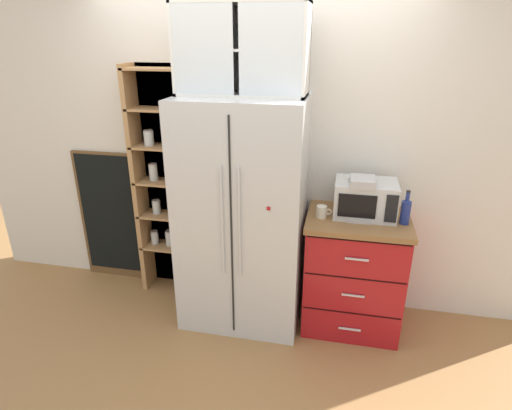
# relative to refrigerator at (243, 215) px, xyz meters

# --- Properties ---
(ground_plane) EXTENTS (10.75, 10.75, 0.00)m
(ground_plane) POSITION_rel_refrigerator_xyz_m (-0.00, -0.01, -0.88)
(ground_plane) COLOR #9E7042
(wall_back_cream) EXTENTS (5.05, 0.10, 2.55)m
(wall_back_cream) POSITION_rel_refrigerator_xyz_m (-0.00, 0.39, 0.39)
(wall_back_cream) COLOR silver
(wall_back_cream) RESTS_ON ground
(refrigerator) EXTENTS (0.92, 0.70, 1.77)m
(refrigerator) POSITION_rel_refrigerator_xyz_m (0.00, 0.00, 0.00)
(refrigerator) COLOR silver
(refrigerator) RESTS_ON ground
(pantry_shelf_column) EXTENTS (0.53, 0.25, 1.96)m
(pantry_shelf_column) POSITION_rel_refrigerator_xyz_m (-0.74, 0.29, 0.11)
(pantry_shelf_column) COLOR brown
(pantry_shelf_column) RESTS_ON ground
(counter_cabinet) EXTENTS (0.75, 0.60, 0.92)m
(counter_cabinet) POSITION_rel_refrigerator_xyz_m (0.86, 0.05, -0.42)
(counter_cabinet) COLOR #A8161C
(counter_cabinet) RESTS_ON ground
(microwave) EXTENTS (0.44, 0.33, 0.26)m
(microwave) POSITION_rel_refrigerator_xyz_m (0.89, 0.10, 0.17)
(microwave) COLOR silver
(microwave) RESTS_ON counter_cabinet
(coffee_maker) EXTENTS (0.17, 0.20, 0.31)m
(coffee_maker) POSITION_rel_refrigerator_xyz_m (0.86, 0.06, 0.19)
(coffee_maker) COLOR #B7B7BC
(coffee_maker) RESTS_ON counter_cabinet
(mug_cream) EXTENTS (0.11, 0.08, 0.09)m
(mug_cream) POSITION_rel_refrigerator_xyz_m (0.59, -0.01, 0.08)
(mug_cream) COLOR silver
(mug_cream) RESTS_ON counter_cabinet
(mug_charcoal) EXTENTS (0.12, 0.08, 0.10)m
(mug_charcoal) POSITION_rel_refrigerator_xyz_m (0.86, 0.06, 0.08)
(mug_charcoal) COLOR #2D2D33
(mug_charcoal) RESTS_ON counter_cabinet
(bottle_cobalt) EXTENTS (0.07, 0.07, 0.25)m
(bottle_cobalt) POSITION_rel_refrigerator_xyz_m (1.17, 0.01, 0.14)
(bottle_cobalt) COLOR navy
(bottle_cobalt) RESTS_ON counter_cabinet
(bottle_amber) EXTENTS (0.06, 0.06, 0.25)m
(bottle_amber) POSITION_rel_refrigerator_xyz_m (0.86, 0.02, 0.14)
(bottle_amber) COLOR brown
(bottle_amber) RESTS_ON counter_cabinet
(upper_cabinet) EXTENTS (0.88, 0.32, 0.59)m
(upper_cabinet) POSITION_rel_refrigerator_xyz_m (-0.00, 0.05, 1.18)
(upper_cabinet) COLOR silver
(upper_cabinet) RESTS_ON refrigerator
(chalkboard_menu) EXTENTS (0.60, 0.04, 1.22)m
(chalkboard_menu) POSITION_rel_refrigerator_xyz_m (-1.32, 0.31, -0.27)
(chalkboard_menu) COLOR brown
(chalkboard_menu) RESTS_ON ground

